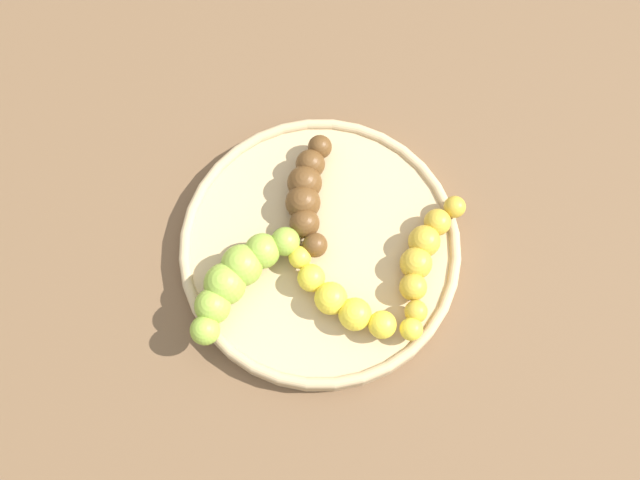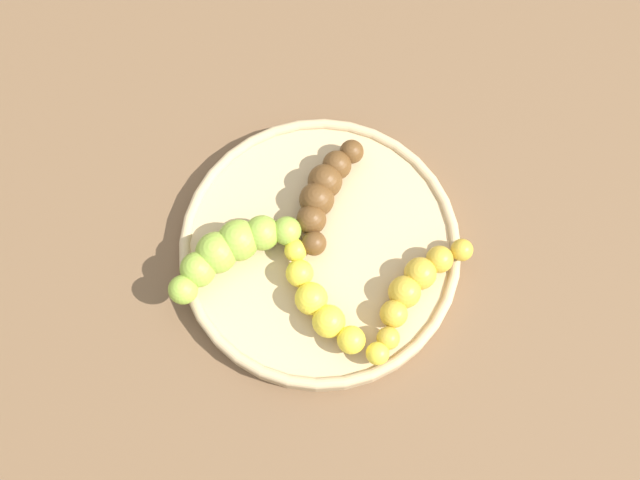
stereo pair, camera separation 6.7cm
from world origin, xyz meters
The scene contains 6 objects.
ground_plane centered at (0.00, 0.00, 0.00)m, with size 2.40×2.40×0.00m, color brown.
fruit_bowl centered at (0.00, 0.00, 0.01)m, with size 0.25×0.25×0.02m.
banana_overripe centered at (0.02, 0.04, 0.03)m, with size 0.08×0.09×0.03m.
banana_green centered at (-0.08, 0.02, 0.04)m, with size 0.13×0.06×0.04m.
banana_yellow centered at (-0.02, -0.06, 0.03)m, with size 0.06×0.13×0.03m.
banana_spotted centered at (0.06, -0.07, 0.03)m, with size 0.11×0.07×0.03m.
Camera 2 is at (-0.07, -0.19, 0.68)m, focal length 43.51 mm.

